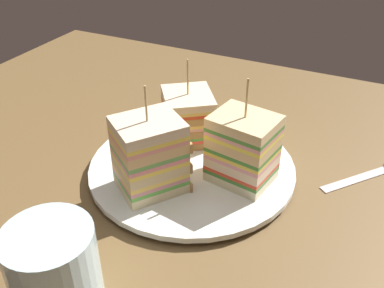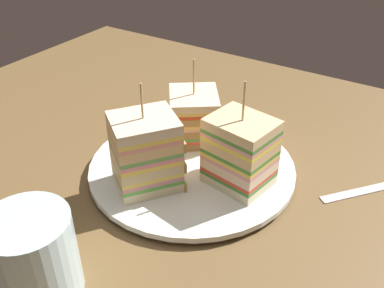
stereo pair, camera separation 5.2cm
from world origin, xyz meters
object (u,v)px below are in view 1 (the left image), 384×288
sandwich_wedge_2 (188,116)px  drinking_glass (56,276)px  sandwich_wedge_0 (150,155)px  plate (192,168)px  sandwich_wedge_1 (243,148)px

sandwich_wedge_2 → drinking_glass: bearing=-33.3°
sandwich_wedge_2 → drinking_glass: (-1.30, 27.73, -0.89)cm
sandwich_wedge_0 → drinking_glass: sandwich_wedge_0 is taller
plate → sandwich_wedge_0: sandwich_wedge_0 is taller
plate → drinking_glass: size_ratio=3.02×
sandwich_wedge_1 → sandwich_wedge_2: sandwich_wedge_1 is taller
sandwich_wedge_2 → drinking_glass: 27.78cm
sandwich_wedge_1 → drinking_glass: sandwich_wedge_1 is taller
plate → drinking_glass: bearing=85.1°
sandwich_wedge_1 → drinking_glass: size_ratio=1.52×
plate → sandwich_wedge_2: bearing=-59.5°
plate → sandwich_wedge_1: 7.87cm
sandwich_wedge_0 → sandwich_wedge_1: (-8.64, -6.13, -0.22)cm
plate → sandwich_wedge_1: sandwich_wedge_1 is taller
sandwich_wedge_0 → plate: bearing=15.3°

